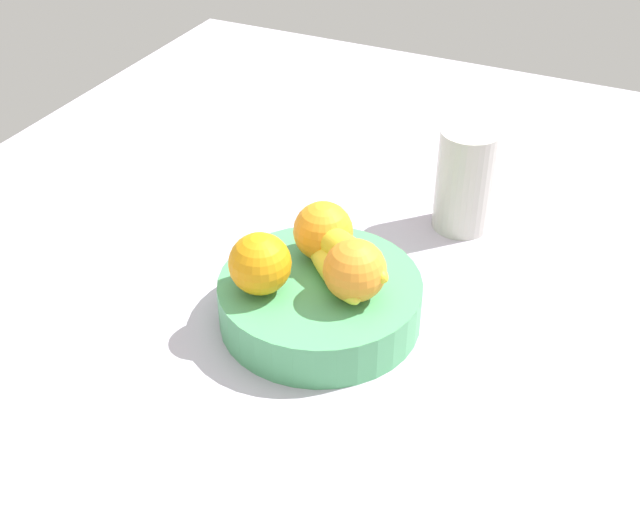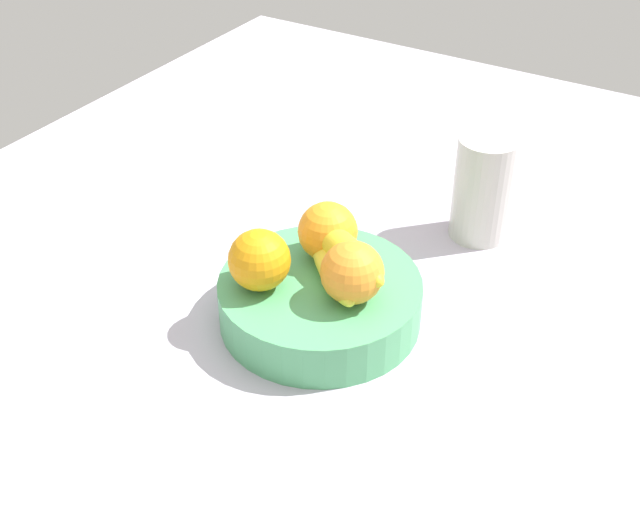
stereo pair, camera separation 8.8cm
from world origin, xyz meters
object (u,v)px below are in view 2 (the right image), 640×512
(fruit_bowl, at_px, (320,301))
(orange_front_left, at_px, (259,260))
(orange_front_right, at_px, (352,273))
(jar_lid, at_px, (342,217))
(banana_bunch, at_px, (339,256))
(thermos_tumbler, at_px, (483,188))
(orange_center, at_px, (328,231))

(fruit_bowl, bearing_deg, orange_front_left, -53.21)
(orange_front_right, xyz_separation_m, jar_lid, (-0.23, -0.15, -0.10))
(fruit_bowl, distance_m, jar_lid, 0.24)
(fruit_bowl, relative_size, banana_bunch, 1.53)
(fruit_bowl, height_order, thermos_tumbler, thermos_tumbler)
(orange_front_right, distance_m, thermos_tumbler, 0.31)
(orange_front_right, bearing_deg, jar_lid, -147.81)
(orange_front_right, relative_size, jar_lid, 1.01)
(orange_front_right, relative_size, thermos_tumbler, 0.49)
(fruit_bowl, xyz_separation_m, orange_front_left, (0.04, -0.06, 0.07))
(orange_center, xyz_separation_m, jar_lid, (-0.17, -0.07, -0.10))
(thermos_tumbler, bearing_deg, jar_lid, -69.45)
(fruit_bowl, distance_m, thermos_tumbler, 0.31)
(fruit_bowl, distance_m, orange_front_left, 0.10)
(orange_front_left, height_order, orange_front_right, same)
(orange_front_right, height_order, banana_bunch, orange_front_right)
(fruit_bowl, xyz_separation_m, banana_bunch, (-0.02, 0.01, 0.06))
(thermos_tumbler, bearing_deg, fruit_bowl, -18.44)
(banana_bunch, distance_m, jar_lid, 0.24)
(banana_bunch, xyz_separation_m, thermos_tumbler, (-0.27, 0.08, -0.01))
(fruit_bowl, bearing_deg, orange_front_right, 80.73)
(banana_bunch, relative_size, jar_lid, 2.19)
(banana_bunch, relative_size, thermos_tumbler, 1.07)
(orange_front_right, distance_m, jar_lid, 0.29)
(orange_front_left, bearing_deg, banana_bunch, 132.28)
(banana_bunch, height_order, jar_lid, banana_bunch)
(orange_front_left, height_order, thermos_tumbler, thermos_tumbler)
(orange_front_left, relative_size, jar_lid, 1.01)
(orange_center, relative_size, banana_bunch, 0.46)
(orange_center, height_order, thermos_tumbler, thermos_tumbler)
(orange_front_left, bearing_deg, jar_lid, -172.61)
(orange_front_left, relative_size, banana_bunch, 0.46)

